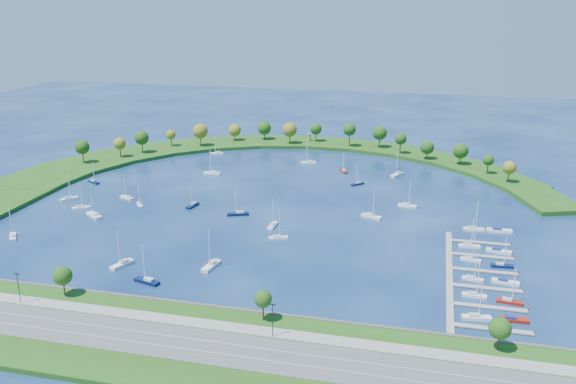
% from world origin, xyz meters
% --- Properties ---
extents(ground, '(700.00, 700.00, 0.00)m').
position_xyz_m(ground, '(0.00, 0.00, 0.00)').
color(ground, '#081A48').
rests_on(ground, ground).
extents(south_shoreline, '(420.00, 43.10, 11.60)m').
position_xyz_m(south_shoreline, '(0.03, -122.88, 1.00)').
color(south_shoreline, '#224C14').
rests_on(south_shoreline, ground).
extents(breakwater, '(286.74, 247.64, 2.00)m').
position_xyz_m(breakwater, '(-46.33, 48.72, 0.99)').
color(breakwater, '#224C14').
rests_on(breakwater, ground).
extents(breakwater_trees, '(235.23, 90.39, 14.61)m').
position_xyz_m(breakwater_trees, '(-15.34, 89.83, 10.37)').
color(breakwater_trees, '#382314').
rests_on(breakwater_trees, breakwater).
extents(harbor_tower, '(2.60, 2.60, 4.71)m').
position_xyz_m(harbor_tower, '(-8.76, 118.25, 4.41)').
color(harbor_tower, gray).
rests_on(harbor_tower, breakwater).
extents(dock_system, '(24.28, 82.00, 1.60)m').
position_xyz_m(dock_system, '(85.30, -61.00, 0.35)').
color(dock_system, gray).
rests_on(dock_system, ground).
extents(moored_boat_0, '(7.11, 7.68, 12.04)m').
position_xyz_m(moored_boat_0, '(-95.05, -19.11, 0.91)').
color(moored_boat_0, white).
rests_on(moored_boat_0, ground).
extents(moored_boat_1, '(2.67, 8.42, 12.26)m').
position_xyz_m(moored_boat_1, '(7.03, -30.20, 0.91)').
color(moored_boat_1, white).
rests_on(moored_boat_1, ground).
extents(moored_boat_2, '(9.24, 3.16, 13.36)m').
position_xyz_m(moored_boat_2, '(-44.85, 37.47, 0.95)').
color(moored_boat_2, white).
rests_on(moored_boat_2, ground).
extents(moored_boat_3, '(9.37, 5.60, 13.32)m').
position_xyz_m(moored_boat_3, '(45.62, -9.67, 0.95)').
color(moored_boat_3, white).
rests_on(moored_boat_3, ground).
extents(moored_boat_4, '(6.56, 6.34, 10.48)m').
position_xyz_m(moored_boat_4, '(33.53, 36.72, 0.87)').
color(moored_boat_4, '#09153A').
rests_on(moored_boat_4, ground).
extents(moored_boat_5, '(9.58, 4.85, 13.56)m').
position_xyz_m(moored_boat_5, '(-20.26, -90.03, 0.95)').
color(moored_boat_5, '#09153A').
rests_on(moored_boat_5, ground).
extents(moored_boat_6, '(9.75, 7.79, 14.52)m').
position_xyz_m(moored_boat_6, '(-71.35, -36.95, 0.99)').
color(moored_boat_6, white).
rests_on(moored_boat_6, ground).
extents(moored_boat_7, '(5.65, 9.64, 13.68)m').
position_xyz_m(moored_boat_7, '(-34.97, -79.67, 0.96)').
color(moored_boat_7, white).
rests_on(moored_boat_7, ground).
extents(moored_boat_8, '(9.64, 5.89, 13.72)m').
position_xyz_m(moored_boat_8, '(-11.33, -20.17, 0.96)').
color(moored_boat_8, '#09153A').
rests_on(moored_boat_8, ground).
extents(moored_boat_9, '(8.33, 5.03, 11.85)m').
position_xyz_m(moored_boat_9, '(-57.47, 78.50, 0.90)').
color(moored_boat_9, white).
rests_on(moored_boat_9, ground).
extents(moored_boat_10, '(5.52, 7.49, 10.94)m').
position_xyz_m(moored_boat_10, '(23.13, 58.58, 0.88)').
color(moored_boat_10, maroon).
rests_on(moored_boat_10, ground).
extents(moored_boat_11, '(6.66, 7.82, 11.88)m').
position_xyz_m(moored_boat_11, '(-89.75, -66.39, 0.90)').
color(moored_boat_11, white).
rests_on(moored_boat_11, ground).
extents(moored_boat_12, '(5.53, 6.51, 9.88)m').
position_xyz_m(moored_boat_12, '(-58.91, -18.90, 0.85)').
color(moored_boat_12, white).
rests_on(moored_boat_12, ground).
extents(moored_boat_13, '(3.67, 8.50, 12.10)m').
position_xyz_m(moored_boat_13, '(-35.01, -14.24, 0.91)').
color(moored_boat_13, '#09153A').
rests_on(moored_boat_13, ground).
extents(moored_boat_14, '(7.93, 4.71, 11.27)m').
position_xyz_m(moored_boat_14, '(-69.57, -10.99, 0.89)').
color(moored_boat_14, white).
rests_on(moored_boat_14, ground).
extents(moored_boat_15, '(8.78, 4.54, 12.42)m').
position_xyz_m(moored_boat_15, '(0.79, 71.56, 0.92)').
color(moored_boat_15, white).
rests_on(moored_boat_15, ground).
extents(moored_boat_16, '(8.63, 3.48, 12.33)m').
position_xyz_m(moored_boat_16, '(59.92, 8.55, 0.92)').
color(moored_boat_16, white).
rests_on(moored_boat_16, ground).
extents(moored_boat_17, '(6.92, 9.66, 14.03)m').
position_xyz_m(moored_boat_17, '(51.97, 58.23, 0.97)').
color(moored_boat_17, white).
rests_on(moored_boat_17, ground).
extents(moored_boat_18, '(4.24, 10.11, 14.41)m').
position_xyz_m(moored_boat_18, '(-3.76, -73.25, 0.98)').
color(moored_boat_18, white).
rests_on(moored_boat_18, ground).
extents(moored_boat_19, '(7.78, 4.85, 11.09)m').
position_xyz_m(moored_boat_19, '(12.60, -42.22, 0.88)').
color(moored_boat_19, white).
rests_on(moored_boat_19, ground).
extents(moored_boat_20, '(7.57, 5.44, 11.00)m').
position_xyz_m(moored_boat_20, '(-98.07, 7.81, 0.88)').
color(moored_boat_20, '#09153A').
rests_on(moored_boat_20, ground).
extents(moored_boat_21, '(7.80, 6.15, 11.57)m').
position_xyz_m(moored_boat_21, '(-82.62, -29.19, 0.89)').
color(moored_boat_21, white).
rests_on(moored_boat_21, ground).
extents(docked_boat_0, '(8.84, 3.69, 12.60)m').
position_xyz_m(docked_boat_0, '(85.51, -88.75, 0.92)').
color(docked_boat_0, white).
rests_on(docked_boat_0, ground).
extents(docked_boat_1, '(8.73, 2.89, 1.76)m').
position_xyz_m(docked_boat_1, '(95.97, -87.47, 0.64)').
color(docked_boat_1, maroon).
rests_on(docked_boat_1, ground).
extents(docked_boat_2, '(7.83, 2.55, 11.36)m').
position_xyz_m(docked_boat_2, '(85.53, -74.33, 0.89)').
color(docked_boat_2, white).
rests_on(docked_boat_2, ground).
extents(docked_boat_3, '(8.20, 3.16, 11.75)m').
position_xyz_m(docked_boat_3, '(96.02, -76.05, 0.90)').
color(docked_boat_3, maroon).
rests_on(docked_boat_3, ground).
extents(docked_boat_4, '(7.26, 2.95, 10.37)m').
position_xyz_m(docked_boat_4, '(85.54, -62.07, 0.86)').
color(docked_boat_4, white).
rests_on(docked_boat_4, ground).
extents(docked_boat_5, '(9.13, 3.66, 1.81)m').
position_xyz_m(docked_boat_5, '(95.97, -62.12, 0.67)').
color(docked_boat_5, white).
rests_on(docked_boat_5, ground).
extents(docked_boat_6, '(7.50, 3.22, 10.68)m').
position_xyz_m(docked_boat_6, '(85.54, -45.97, 0.87)').
color(docked_boat_6, white).
rests_on(docked_boat_6, ground).
extents(docked_boat_7, '(7.76, 2.76, 11.18)m').
position_xyz_m(docked_boat_7, '(96.03, -48.74, 0.88)').
color(docked_boat_7, '#09153A').
rests_on(docked_boat_7, ground).
extents(docked_boat_8, '(8.12, 2.77, 11.74)m').
position_xyz_m(docked_boat_8, '(85.52, -33.23, 0.90)').
color(docked_boat_8, white).
rests_on(docked_boat_8, ground).
extents(docked_boat_9, '(9.42, 4.07, 1.86)m').
position_xyz_m(docked_boat_9, '(95.97, -35.73, 0.68)').
color(docked_boat_9, white).
rests_on(docked_boat_9, ground).
extents(docked_boat_10, '(8.49, 3.02, 12.23)m').
position_xyz_m(docked_boat_10, '(87.92, -14.57, 0.91)').
color(docked_boat_10, white).
rests_on(docked_boat_10, ground).
extents(docked_boat_11, '(10.09, 3.33, 2.03)m').
position_xyz_m(docked_boat_11, '(97.85, -14.04, 0.75)').
color(docked_boat_11, white).
rests_on(docked_boat_11, ground).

